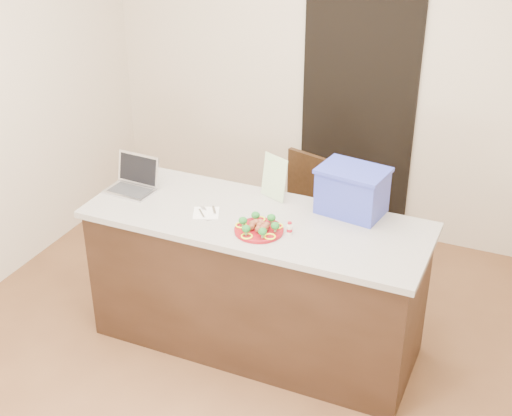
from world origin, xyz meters
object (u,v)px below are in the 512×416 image
at_px(island, 256,282).
at_px(yogurt_bottle, 290,229).
at_px(blue_box, 352,191).
at_px(chair, 305,210).
at_px(plate, 259,230).
at_px(napkin, 206,213).
at_px(laptop, 134,180).

bearing_deg(island, yogurt_bottle, -21.01).
xyz_separation_m(blue_box, chair, (-0.51, 0.63, -0.55)).
bearing_deg(plate, blue_box, 46.87).
distance_m(napkin, chair, 1.11).
height_order(plate, blue_box, blue_box).
bearing_deg(yogurt_bottle, blue_box, 57.78).
distance_m(plate, laptop, 0.97).
xyz_separation_m(yogurt_bottle, laptop, (-1.11, 0.14, 0.03)).
height_order(island, laptop, laptop).
height_order(laptop, chair, laptop).
bearing_deg(napkin, plate, -10.67).
bearing_deg(blue_box, chair, 137.15).
height_order(napkin, laptop, laptop).
bearing_deg(chair, yogurt_bottle, -58.82).
distance_m(island, napkin, 0.55).
relative_size(plate, yogurt_bottle, 3.92).
height_order(yogurt_bottle, chair, yogurt_bottle).
bearing_deg(island, laptop, 177.36).
bearing_deg(yogurt_bottle, plate, -162.76).
relative_size(island, chair, 2.27).
xyz_separation_m(plate, yogurt_bottle, (0.17, 0.05, 0.02)).
relative_size(plate, laptop, 0.91).
relative_size(yogurt_bottle, chair, 0.08).
bearing_deg(chair, napkin, -88.96).
bearing_deg(laptop, plate, -7.80).
height_order(island, napkin, napkin).
xyz_separation_m(island, chair, (-0.01, 0.92, 0.05)).
distance_m(island, plate, 0.50).
xyz_separation_m(island, plate, (0.08, -0.15, 0.47)).
bearing_deg(blue_box, yogurt_bottle, -113.91).
xyz_separation_m(plate, blue_box, (0.41, 0.44, 0.13)).
bearing_deg(yogurt_bottle, laptop, 173.05).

